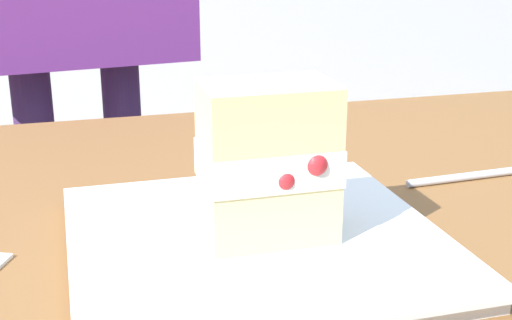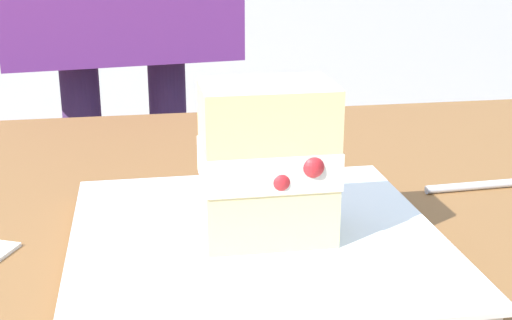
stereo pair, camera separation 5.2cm
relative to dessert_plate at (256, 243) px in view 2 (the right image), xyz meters
name	(u,v)px [view 2 (the right image)]	position (x,y,z in m)	size (l,w,h in m)	color
dessert_plate	(256,243)	(0.00, 0.00, 0.00)	(0.28, 0.28, 0.02)	white
cake_slice	(268,162)	(0.01, -0.01, 0.07)	(0.10, 0.07, 0.12)	#EAD18C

